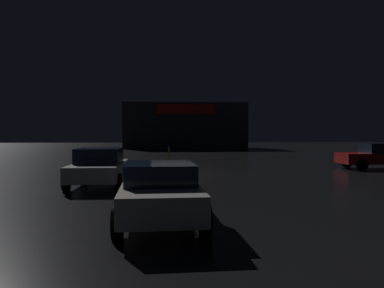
% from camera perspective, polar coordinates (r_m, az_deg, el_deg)
% --- Properties ---
extents(ground_plane, '(120.00, 120.00, 0.00)m').
position_cam_1_polar(ground_plane, '(19.32, -2.30, -4.47)').
color(ground_plane, black).
extents(store_building, '(15.65, 7.13, 5.83)m').
position_cam_1_polar(store_building, '(51.39, -1.12, 2.66)').
color(store_building, '#33383D').
rests_on(store_building, ground).
extents(car_near, '(2.05, 4.29, 1.38)m').
position_cam_1_polar(car_near, '(9.09, -4.75, -6.90)').
color(car_near, silver).
rests_on(car_near, ground).
extents(car_far, '(2.11, 4.41, 1.46)m').
position_cam_1_polar(car_far, '(15.67, -13.44, -3.26)').
color(car_far, '#B7B7BF').
rests_on(car_far, ground).
extents(car_crossing, '(4.50, 2.10, 1.47)m').
position_cam_1_polar(car_crossing, '(24.60, 25.90, -1.55)').
color(car_crossing, '#A51414').
rests_on(car_crossing, ground).
extents(bollard_kerb_a, '(0.09, 0.09, 1.11)m').
position_cam_1_polar(bollard_kerb_a, '(27.14, -3.40, -1.50)').
color(bollard_kerb_a, gold).
rests_on(bollard_kerb_a, ground).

